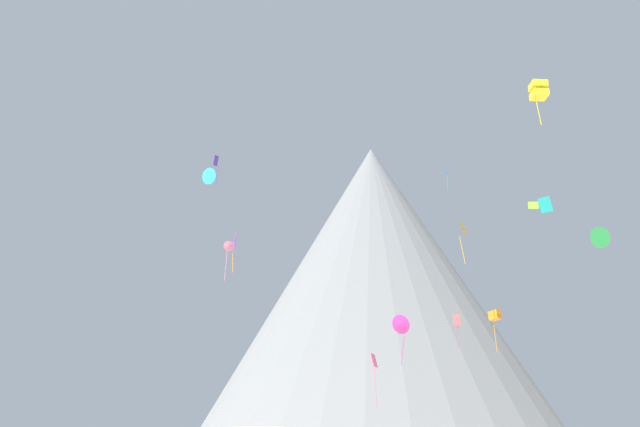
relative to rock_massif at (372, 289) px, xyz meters
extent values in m
cone|color=slate|center=(0.65, -0.10, 1.69)|extent=(79.05, 79.05, 64.77)
cone|color=slate|center=(-4.88, 0.76, -12.59)|extent=(51.51, 51.51, 36.22)
cube|color=teal|center=(16.92, -83.50, -9.29)|extent=(1.23, 0.44, 1.57)
cone|color=green|center=(24.05, -75.73, -10.40)|extent=(2.27, 1.04, 2.21)
cube|color=blue|center=(12.20, -50.48, 7.49)|extent=(0.18, 1.04, 0.93)
cylinder|color=green|center=(12.20, -50.48, 5.80)|extent=(0.09, 0.45, 2.56)
cone|color=gold|center=(12.52, -60.22, -4.47)|extent=(1.41, 2.22, 2.13)
cylinder|color=gold|center=(12.31, -60.22, -7.37)|extent=(0.61, 0.34, 3.64)
cone|color=#33BCDB|center=(-20.87, -62.51, 3.17)|extent=(2.36, 1.52, 2.29)
cube|color=red|center=(11.50, -56.12, -15.71)|extent=(0.84, 0.80, 1.60)
cylinder|color=#D1339E|center=(11.46, -56.12, -17.91)|extent=(0.20, 0.27, 2.83)
cone|color=#D1339E|center=(3.96, -60.86, -16.86)|extent=(2.66, 2.23, 2.41)
cylinder|color=#D1339E|center=(4.15, -60.86, -19.94)|extent=(0.62, 0.48, 3.69)
cube|color=#E5668C|center=(0.66, -67.36, -21.77)|extent=(0.86, 1.24, 1.63)
cylinder|color=#E5668C|center=(0.73, -67.36, -24.71)|extent=(0.22, 0.36, 4.29)
cube|color=orange|center=(16.63, -55.05, -15.28)|extent=(1.83, 1.81, 0.79)
cube|color=orange|center=(16.63, -55.05, -14.69)|extent=(1.83, 1.81, 0.79)
cylinder|color=orange|center=(16.44, -55.05, -17.67)|extent=(0.15, 0.33, 4.22)
cube|color=#5138B2|center=(-18.98, -66.69, 3.62)|extent=(0.62, 0.48, 1.46)
cylinder|color=blue|center=(-18.74, -66.69, 1.54)|extent=(0.20, 0.31, 2.75)
cone|color=pink|center=(-19.11, -57.14, -5.17)|extent=(1.49, 1.05, 1.47)
cylinder|color=pink|center=(-19.39, -57.14, -7.99)|extent=(0.24, 0.33, 4.18)
cube|color=#8CD133|center=(18.50, -73.13, -5.84)|extent=(1.14, 0.30, 0.91)
cube|color=yellow|center=(16.36, -87.71, -0.17)|extent=(1.54, 1.53, 0.65)
cube|color=yellow|center=(16.36, -87.71, 0.72)|extent=(1.54, 1.53, 0.65)
cylinder|color=yellow|center=(16.11, -87.71, -1.80)|extent=(0.40, 0.43, 2.62)
cone|color=purple|center=(-13.98, -75.22, -9.80)|extent=(1.01, 2.42, 2.44)
cylinder|color=orange|center=(-14.14, -75.22, -12.07)|extent=(0.20, 0.18, 2.11)
camera|label=1|loc=(1.26, -140.17, -28.23)|focal=35.46mm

